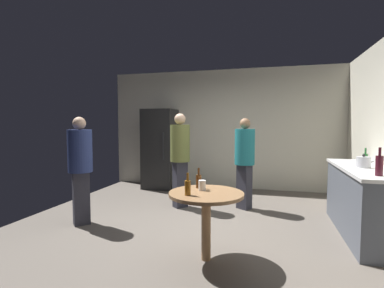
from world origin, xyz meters
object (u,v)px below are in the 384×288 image
beer_bottle_brown (199,181)px  plastic_cup_white (202,185)px  foreground_table (206,202)px  kettle (364,162)px  beer_bottle_on_counter (365,158)px  wine_bottle_on_counter (379,165)px  person_in_teal_shirt (245,156)px  person_in_olive_shirt (180,153)px  beer_bottle_amber (188,187)px  refrigerator (160,149)px  person_in_navy_shirt (80,162)px

beer_bottle_brown → plastic_cup_white: size_ratio=2.09×
foreground_table → kettle: bearing=33.2°
beer_bottle_on_counter → wine_bottle_on_counter: bearing=-98.3°
person_in_teal_shirt → plastic_cup_white: bearing=25.3°
wine_bottle_on_counter → person_in_olive_shirt: size_ratio=0.19×
beer_bottle_brown → person_in_teal_shirt: size_ratio=0.15×
wine_bottle_on_counter → person_in_olive_shirt: (-2.66, 1.26, -0.06)m
wine_bottle_on_counter → beer_bottle_amber: bearing=-159.5°
kettle → foreground_table: 2.20m
wine_bottle_on_counter → plastic_cup_white: 1.93m
refrigerator → wine_bottle_on_counter: refrigerator is taller
kettle → foreground_table: (-1.82, -1.19, -0.34)m
wine_bottle_on_counter → foreground_table: 1.92m
beer_bottle_amber → kettle: bearing=34.5°
wine_bottle_on_counter → beer_bottle_on_counter: 0.98m
foreground_table → person_in_navy_shirt: (-1.99, 0.61, 0.28)m
refrigerator → person_in_teal_shirt: bearing=-30.5°
kettle → person_in_olive_shirt: bearing=166.8°
wine_bottle_on_counter → person_in_navy_shirt: (-3.78, 0.05, -0.11)m
person_in_navy_shirt → beer_bottle_on_counter: bearing=57.8°
beer_bottle_amber → person_in_navy_shirt: person_in_navy_shirt is taller
refrigerator → person_in_teal_shirt: (2.02, -1.19, 0.01)m
kettle → plastic_cup_white: bearing=-149.7°
kettle → beer_bottle_amber: (-1.98, -1.36, -0.15)m
kettle → beer_bottle_amber: 2.40m
wine_bottle_on_counter → beer_bottle_on_counter: wine_bottle_on_counter is taller
foreground_table → beer_bottle_brown: size_ratio=3.48×
kettle → wine_bottle_on_counter: bearing=-92.7°
refrigerator → beer_bottle_amber: 3.75m
person_in_olive_shirt → person_in_navy_shirt: bearing=-90.2°
refrigerator → beer_bottle_brown: (1.66, -3.02, -0.08)m
foreground_table → beer_bottle_brown: bearing=124.3°
person_in_olive_shirt → wine_bottle_on_counter: bearing=17.3°
kettle → beer_bottle_on_counter: 0.36m
beer_bottle_on_counter → person_in_navy_shirt: size_ratio=0.15×
person_in_olive_shirt → beer_bottle_on_counter: bearing=36.8°
person_in_teal_shirt → person_in_olive_shirt: bearing=-45.8°
beer_bottle_amber → beer_bottle_brown: (0.03, 0.36, 0.00)m
beer_bottle_on_counter → kettle: bearing=-108.4°
refrigerator → person_in_navy_shirt: size_ratio=1.15×
foreground_table → beer_bottle_amber: bearing=-133.1°
beer_bottle_on_counter → person_in_navy_shirt: (-3.93, -0.92, -0.07)m
kettle → person_in_navy_shirt: bearing=-171.3°
plastic_cup_white → beer_bottle_brown: bearing=122.5°
wine_bottle_on_counter → person_in_navy_shirt: bearing=179.3°
beer_bottle_amber → plastic_cup_white: 0.27m
kettle → beer_bottle_amber: kettle is taller
beer_bottle_amber → plastic_cup_white: beer_bottle_amber is taller
person_in_navy_shirt → foreground_table: bearing=27.6°
wine_bottle_on_counter → beer_bottle_amber: (-1.95, -0.73, -0.20)m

